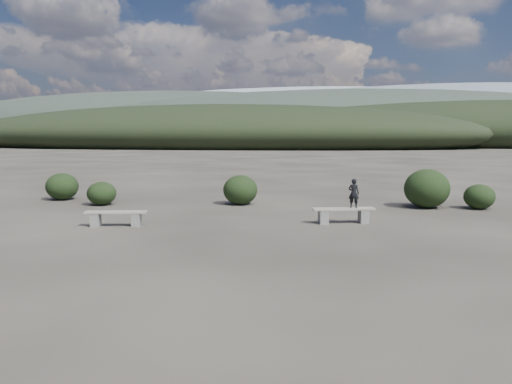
# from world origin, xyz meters

# --- Properties ---
(ground) EXTENTS (1200.00, 1200.00, 0.00)m
(ground) POSITION_xyz_m (0.00, 0.00, 0.00)
(ground) COLOR #28251F
(ground) RESTS_ON ground
(bench_left) EXTENTS (1.76, 0.72, 0.43)m
(bench_left) POSITION_xyz_m (-3.51, 3.80, 0.26)
(bench_left) COLOR slate
(bench_left) RESTS_ON ground
(bench_right) EXTENTS (1.86, 0.87, 0.46)m
(bench_right) POSITION_xyz_m (2.85, 5.43, 0.28)
(bench_right) COLOR slate
(bench_right) RESTS_ON ground
(seated_person) EXTENTS (0.35, 0.26, 0.86)m
(seated_person) POSITION_xyz_m (3.13, 5.51, 0.89)
(seated_person) COLOR black
(seated_person) RESTS_ON bench_right
(shrub_a) EXTENTS (1.07, 1.07, 0.87)m
(shrub_a) POSITION_xyz_m (-5.98, 7.73, 0.44)
(shrub_a) COLOR black
(shrub_a) RESTS_ON ground
(shrub_b) EXTENTS (1.28, 1.28, 1.10)m
(shrub_b) POSITION_xyz_m (-0.96, 8.79, 0.55)
(shrub_b) COLOR black
(shrub_b) RESTS_ON ground
(shrub_d) EXTENTS (1.58, 1.58, 1.39)m
(shrub_d) POSITION_xyz_m (5.74, 9.15, 0.69)
(shrub_d) COLOR black
(shrub_d) RESTS_ON ground
(shrub_e) EXTENTS (1.05, 1.05, 0.88)m
(shrub_e) POSITION_xyz_m (7.51, 9.14, 0.44)
(shrub_e) COLOR black
(shrub_e) RESTS_ON ground
(shrub_f) EXTENTS (1.26, 1.26, 1.07)m
(shrub_f) POSITION_xyz_m (-8.26, 8.87, 0.53)
(shrub_f) COLOR black
(shrub_f) RESTS_ON ground
(mountain_ridges) EXTENTS (500.00, 400.00, 56.00)m
(mountain_ridges) POSITION_xyz_m (-7.48, 339.06, 10.84)
(mountain_ridges) COLOR black
(mountain_ridges) RESTS_ON ground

